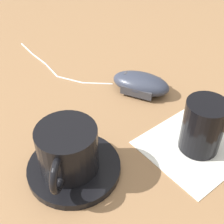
{
  "coord_description": "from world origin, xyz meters",
  "views": [
    {
      "loc": [
        -0.35,
        -0.13,
        0.37
      ],
      "look_at": [
        0.01,
        0.05,
        0.03
      ],
      "focal_mm": 50.0,
      "sensor_mm": 36.0,
      "label": 1
    }
  ],
  "objects_px": {
    "coffee_cup": "(67,150)",
    "computer_mouse": "(141,83)",
    "saucer": "(74,168)",
    "drinking_glass": "(203,126)"
  },
  "relations": [
    {
      "from": "coffee_cup",
      "to": "computer_mouse",
      "type": "xyz_separation_m",
      "value": [
        0.23,
        -0.01,
        -0.03
      ]
    },
    {
      "from": "saucer",
      "to": "coffee_cup",
      "type": "distance_m",
      "value": 0.04
    },
    {
      "from": "drinking_glass",
      "to": "coffee_cup",
      "type": "bearing_deg",
      "value": 131.4
    },
    {
      "from": "saucer",
      "to": "computer_mouse",
      "type": "relative_size",
      "value": 1.18
    },
    {
      "from": "computer_mouse",
      "to": "saucer",
      "type": "bearing_deg",
      "value": 178.12
    },
    {
      "from": "coffee_cup",
      "to": "computer_mouse",
      "type": "height_order",
      "value": "coffee_cup"
    },
    {
      "from": "saucer",
      "to": "drinking_glass",
      "type": "height_order",
      "value": "drinking_glass"
    },
    {
      "from": "saucer",
      "to": "drinking_glass",
      "type": "relative_size",
      "value": 1.58
    },
    {
      "from": "coffee_cup",
      "to": "drinking_glass",
      "type": "distance_m",
      "value": 0.21
    },
    {
      "from": "computer_mouse",
      "to": "drinking_glass",
      "type": "bearing_deg",
      "value": -123.95
    }
  ]
}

